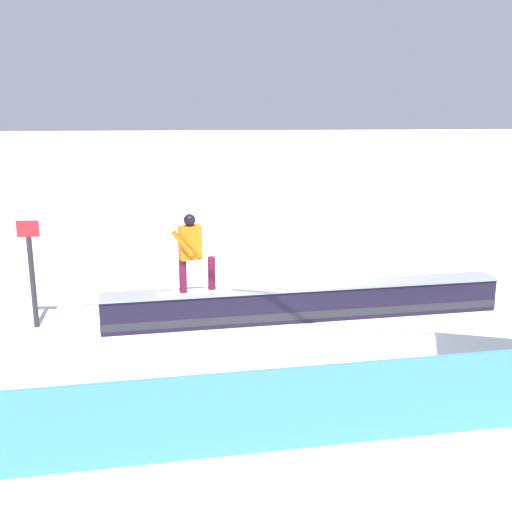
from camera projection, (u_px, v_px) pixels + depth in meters
The scene contains 5 objects.
ground_plane at pixel (305, 318), 12.28m from camera, with size 120.00×120.00×0.00m, color white.
grind_box at pixel (305, 304), 12.20m from camera, with size 7.78×1.51×0.68m.
snowboarder at pixel (192, 251), 11.50m from camera, with size 1.57×0.72×1.48m.
safety_fence at pixel (356, 403), 7.83m from camera, with size 9.35×0.06×1.09m, color #3C80E4.
trail_marker at pixel (32, 271), 11.58m from camera, with size 0.40×0.10×2.04m.
Camera 1 is at (1.70, 11.48, 4.32)m, focal length 44.08 mm.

